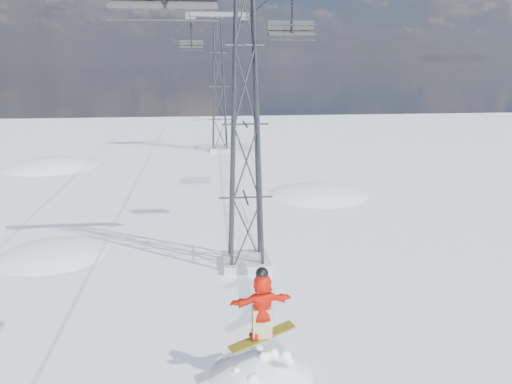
{
  "coord_description": "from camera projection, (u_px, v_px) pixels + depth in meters",
  "views": [
    {
      "loc": [
        -0.79,
        -9.96,
        7.8
      ],
      "look_at": [
        0.84,
        4.77,
        3.82
      ],
      "focal_mm": 35.0,
      "sensor_mm": 36.0,
      "label": 1
    }
  ],
  "objects": [
    {
      "name": "lift_chair_far",
      "position": [
        191.0,
        45.0,
        41.42
      ],
      "size": [
        1.96,
        0.56,
        2.43
      ],
      "color": "black",
      "rests_on": "ground"
    },
    {
      "name": "haul_cables",
      "position": [
        226.0,
        2.0,
        27.66
      ],
      "size": [
        4.46,
        51.0,
        0.06
      ],
      "color": "black",
      "rests_on": "ground"
    },
    {
      "name": "lift_chair_mid",
      "position": [
        292.0,
        29.0,
        20.33
      ],
      "size": [
        1.91,
        0.55,
        2.37
      ],
      "color": "black",
      "rests_on": "ground"
    },
    {
      "name": "lift_tower_near",
      "position": [
        245.0,
        125.0,
        18.02
      ],
      "size": [
        5.2,
        1.8,
        11.43
      ],
      "color": "#999999",
      "rests_on": "ground"
    },
    {
      "name": "lift_tower_far",
      "position": [
        219.0,
        87.0,
        42.01
      ],
      "size": [
        5.2,
        1.8,
        11.43
      ],
      "color": "#999999",
      "rests_on": "ground"
    },
    {
      "name": "snow_terrain",
      "position": [
        148.0,
        322.0,
        34.04
      ],
      "size": [
        39.0,
        37.0,
        22.0
      ],
      "color": "white",
      "rests_on": "ground"
    }
  ]
}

